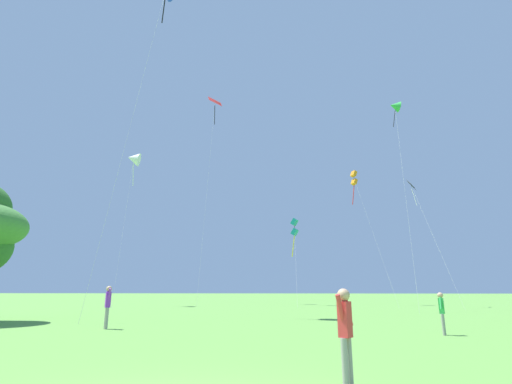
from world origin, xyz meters
name	(u,v)px	position (x,y,z in m)	size (l,w,h in m)	color
kite_orange_box	(354,179)	(9.13, 41.13, 14.85)	(2.74, 7.57, 15.92)	orange
kite_red_high	(215,109)	(-9.19, 43.70, 26.46)	(2.04, 10.36, 28.63)	red
kite_white_distant	(134,159)	(-16.78, 35.49, 16.46)	(3.22, 7.82, 17.38)	white
kite_green_small	(395,106)	(12.35, 32.33, 20.03)	(2.51, 8.37, 20.71)	green
kite_teal_box	(294,228)	(1.69, 39.02, 8.58)	(0.99, 6.46, 9.72)	teal
kite_black_large	(413,191)	(14.65, 36.72, 12.04)	(1.55, 8.23, 13.45)	black
person_in_red_shirt	(108,303)	(-6.33, 11.29, 1.07)	(0.41, 0.51, 1.78)	gray
person_with_spool	(442,309)	(7.16, 10.40, 0.92)	(0.27, 0.47, 1.52)	gray
person_foreground_watcher	(345,327)	(2.63, 2.03, 0.98)	(0.36, 0.48, 1.63)	gray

